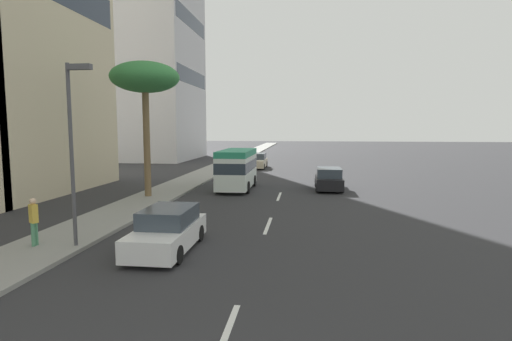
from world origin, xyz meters
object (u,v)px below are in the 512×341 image
Objects in this scene: car_third at (168,230)px; palm_tree at (145,79)px; pedestrian_mid_block at (34,219)px; street_lamp at (73,134)px; car_fourth at (258,161)px; car_second at (329,179)px; minibus_lead at (237,168)px.

car_third is 13.46m from palm_tree.
pedestrian_mid_block is 0.27× the size of street_lamp.
pedestrian_mid_block reaches higher than car_fourth.
car_second reaches higher than car_third.
palm_tree is at bearing 113.61° from car_second.
street_lamp is at bearing -5.74° from car_fourth.
minibus_lead is 14.94m from car_third.
palm_tree is (-5.12, 11.72, 6.76)m from car_second.
car_third is 4.98m from pedestrian_mid_block.
car_third is at bearing -0.20° from minibus_lead.
street_lamp is at bearing -171.38° from palm_tree.
car_second is 17.02m from car_third.
car_second is 2.53× the size of pedestrian_mid_block.
street_lamp is at bearing 147.67° from car_second.
minibus_lead is at bearing -48.82° from palm_tree.
minibus_lead is 1.33× the size of car_second.
minibus_lead reaches higher than car_fourth.
palm_tree is (10.51, 4.99, 6.77)m from car_third.
car_second is 16.46m from car_fourth.
palm_tree reaches higher than car_fourth.
street_lamp is (-15.21, 3.40, 2.69)m from minibus_lead.
pedestrian_mid_block is 0.21× the size of palm_tree.
car_third is at bearing 156.71° from car_second.
car_second is 19.94m from pedestrian_mid_block.
car_fourth is 31.19m from street_lamp.
car_second is 14.46m from palm_tree.
car_second is at bearing 156.71° from car_third.
palm_tree is (11.04, 0.05, 6.37)m from pedestrian_mid_block.
street_lamp reaches higher than pedestrian_mid_block.
minibus_lead is at bearing 179.80° from car_third.
street_lamp is (-0.29, 3.35, 3.53)m from car_third.
pedestrian_mid_block is at bearing 98.49° from street_lamp.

